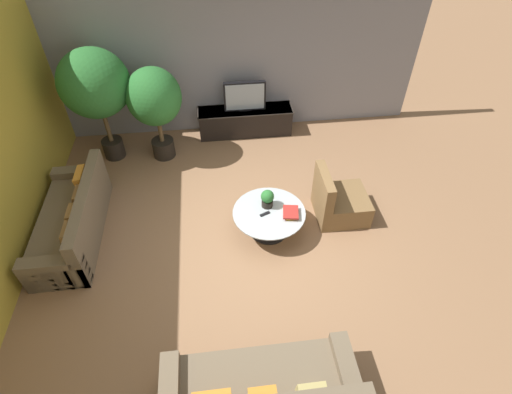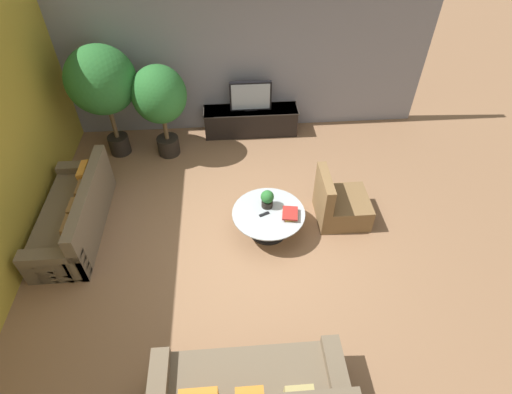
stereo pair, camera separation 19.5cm
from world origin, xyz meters
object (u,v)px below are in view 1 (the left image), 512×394
Objects in this scene: armchair_wicker at (338,202)px; potted_palm_corner at (154,100)px; media_console at (245,121)px; potted_plant_tabletop at (267,198)px; coffee_table at (269,217)px; potted_palm_tall at (95,86)px; television at (245,96)px; couch_near_entry at (260,394)px; couch_by_wall at (73,221)px.

potted_palm_corner is at bearing 55.84° from armchair_wicker.
media_console is 2.63m from potted_plant_tabletop.
armchair_wicker is at bearing 3.99° from potted_plant_tabletop.
coffee_table is at bearing -86.20° from potted_plant_tabletop.
potted_palm_tall reaches higher than armchair_wicker.
potted_plant_tabletop is (0.08, -2.61, 0.28)m from media_console.
coffee_table is (0.09, -2.75, -0.54)m from television.
potted_palm_corner is (-2.87, 1.94, 0.92)m from armchair_wicker.
media_console is at bearing -94.06° from couch_near_entry.
potted_palm_tall is (-2.57, -0.48, 0.64)m from television.
television is 5.34m from couch_near_entry.
couch_by_wall is 2.44× the size of armchair_wicker.
television is 2.62m from potted_plant_tabletop.
potted_palm_corner reaches higher than armchair_wicker.
potted_palm_corner is at bearing -160.25° from media_console.
couch_near_entry is (2.50, -2.84, -0.00)m from couch_by_wall.
armchair_wicker reaches higher than couch_near_entry.
potted_palm_tall is 3.51m from potted_plant_tabletop.
television reaches higher than couch_near_entry.
television is 2.80m from coffee_table.
potted_plant_tabletop is at bearing 93.99° from armchair_wicker.
media_console is at bearing 19.75° from potted_palm_corner.
media_console is at bearing 130.55° from couch_by_wall.
couch_near_entry is at bearing -99.55° from potted_plant_tabletop.
couch_near_entry is 3.21m from armchair_wicker.
couch_near_entry is (-0.38, -5.30, 0.00)m from media_console.
television reaches higher than couch_by_wall.
media_console is 0.91× the size of couch_near_entry.
potted_plant_tabletop is at bearing 87.09° from couch_by_wall.
television is (-0.00, -0.00, 0.55)m from media_console.
potted_palm_tall is (-2.65, 2.27, 1.18)m from coffee_table.
armchair_wicker reaches higher than couch_by_wall.
television is 0.39× the size of couch_by_wall.
couch_near_entry is 0.99× the size of potted_palm_tall.
couch_near_entry is 5.42m from potted_palm_tall.
potted_plant_tabletop is at bearing -49.98° from potted_palm_corner.
potted_palm_tall reaches higher than couch_by_wall.
potted_plant_tabletop is (2.95, -0.15, 0.27)m from couch_by_wall.
potted_palm_tall is 7.07× the size of potted_plant_tabletop.
potted_palm_corner is (-1.71, 2.16, 0.90)m from coffee_table.
armchair_wicker is at bearing 89.04° from couch_by_wall.
armchair_wicker is at bearing -63.81° from television.
potted_palm_corner is at bearing -160.30° from television.
armchair_wicker is 0.41× the size of potted_palm_tall.
coffee_table is 1.29× the size of armchair_wicker.
armchair_wicker is 3.58m from potted_palm_corner.
potted_palm_tall is (-2.57, -0.48, 1.19)m from media_console.
couch_by_wall is 2.32m from potted_palm_tall.
potted_plant_tabletop reaches higher than coffee_table.
armchair_wicker reaches higher than potted_plant_tabletop.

